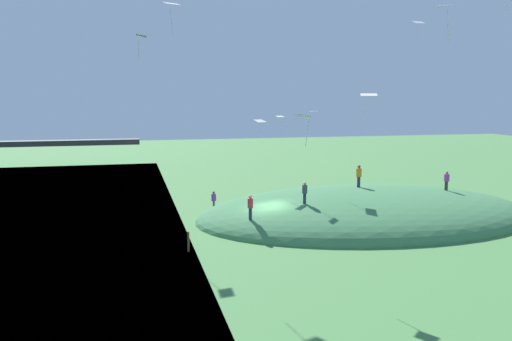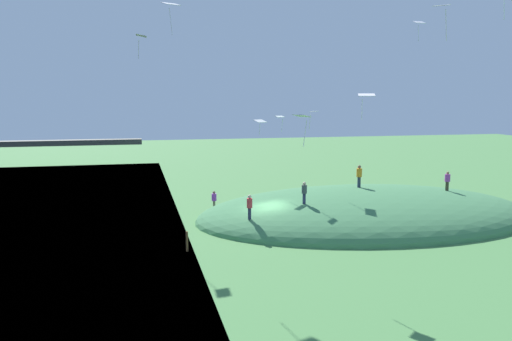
{
  "view_description": "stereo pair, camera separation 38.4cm",
  "coord_description": "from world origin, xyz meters",
  "views": [
    {
      "loc": [
        -9.65,
        -36.2,
        9.52
      ],
      "look_at": [
        0.01,
        3.82,
        3.71
      ],
      "focal_mm": 37.23,
      "sensor_mm": 36.0,
      "label": 1
    },
    {
      "loc": [
        -9.28,
        -36.29,
        9.52
      ],
      "look_at": [
        0.01,
        3.82,
        3.71
      ],
      "focal_mm": 37.23,
      "sensor_mm": 36.0,
      "label": 2
    }
  ],
  "objects": [
    {
      "name": "grass_hill",
      "position": [
        8.62,
        1.87,
        0.0
      ],
      "size": [
        27.33,
        17.73,
        4.28
      ],
      "primitive_type": "ellipsoid",
      "color": "#407A4A",
      "rests_on": "ground_plane"
    },
    {
      "name": "kite_6",
      "position": [
        2.44,
        -10.8,
        9.5
      ],
      "size": [
        0.99,
        0.84,
        1.35
      ],
      "color": "white"
    },
    {
      "name": "person_watching_kites",
      "position": [
        -2.82,
        7.21,
        0.98
      ],
      "size": [
        0.55,
        0.55,
        1.58
      ],
      "rotation": [
        0.0,
        0.0,
        1.08
      ],
      "color": "brown",
      "rests_on": "ground_plane"
    },
    {
      "name": "kite_3",
      "position": [
        1.83,
        3.37,
        7.84
      ],
      "size": [
        0.75,
        0.61,
        1.22
      ],
      "color": "white"
    },
    {
      "name": "person_on_hilltop",
      "position": [
        15.5,
        1.66,
        2.83
      ],
      "size": [
        0.61,
        0.61,
        1.57
      ],
      "rotation": [
        0.0,
        0.0,
        5.54
      ],
      "color": "#373424",
      "rests_on": "grass_hill"
    },
    {
      "name": "kite_9",
      "position": [
        -8.51,
        4.07,
        13.78
      ],
      "size": [
        0.81,
        1.14,
        1.72
      ],
      "color": "white"
    },
    {
      "name": "kite_0",
      "position": [
        -0.33,
        -8.76,
        8.35
      ],
      "size": [
        1.0,
        1.11,
        1.75
      ],
      "color": "white"
    },
    {
      "name": "person_with_child",
      "position": [
        2.53,
        -0.67,
        2.82
      ],
      "size": [
        0.52,
        0.52,
        1.6
      ],
      "rotation": [
        0.0,
        0.0,
        2.61
      ],
      "color": "#29304F",
      "rests_on": "grass_hill"
    },
    {
      "name": "person_walking_path",
      "position": [
        8.5,
        3.29,
        3.26
      ],
      "size": [
        0.52,
        0.52,
        1.83
      ],
      "rotation": [
        0.0,
        0.0,
        2.94
      ],
      "color": "#293448",
      "rests_on": "grass_hill"
    },
    {
      "name": "mooring_post",
      "position": [
        -6.27,
        -4.45,
        0.63
      ],
      "size": [
        0.14,
        0.14,
        1.26
      ],
      "primitive_type": "cylinder",
      "color": "brown",
      "rests_on": "ground_plane"
    },
    {
      "name": "person_near_shore",
      "position": [
        -1.7,
        -1.65,
        2.21
      ],
      "size": [
        0.53,
        0.53,
        1.72
      ],
      "rotation": [
        0.0,
        0.0,
        3.75
      ],
      "color": "#272846",
      "rests_on": "grass_hill"
    },
    {
      "name": "kite_2",
      "position": [
        6.16,
        -11.42,
        13.92
      ],
      "size": [
        0.97,
        0.97,
        1.82
      ],
      "color": "white"
    },
    {
      "name": "kite_4",
      "position": [
        0.7,
        5.33,
        7.46
      ],
      "size": [
        1.16,
        1.06,
        1.29
      ],
      "color": "white"
    },
    {
      "name": "ground_plane",
      "position": [
        0.0,
        0.0,
        0.0
      ],
      "size": [
        160.0,
        160.0,
        0.0
      ],
      "primitive_type": "plane",
      "color": "#498043"
    },
    {
      "name": "kite_1",
      "position": [
        4.76,
        4.05,
        8.21
      ],
      "size": [
        1.0,
        1.11,
        1.47
      ],
      "color": "silver"
    },
    {
      "name": "kite_5",
      "position": [
        -6.62,
        -0.03,
        15.4
      ],
      "size": [
        1.34,
        1.16,
        2.16
      ],
      "color": "white"
    },
    {
      "name": "kite_7",
      "position": [
        12.19,
        1.34,
        14.98
      ],
      "size": [
        0.86,
        0.6,
        1.57
      ],
      "color": "silver"
    }
  ]
}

